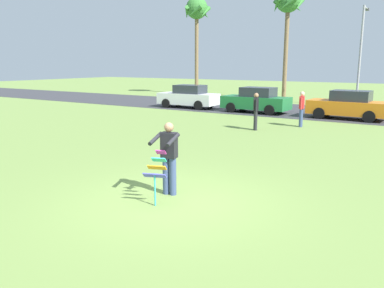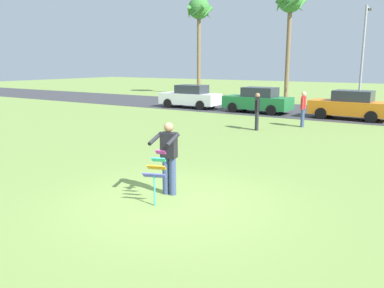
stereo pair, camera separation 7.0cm
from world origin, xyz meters
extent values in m
plane|color=olive|center=(0.00, 0.00, 0.00)|extent=(120.00, 120.00, 0.00)
cube|color=#38383D|center=(0.00, 18.50, 0.01)|extent=(120.00, 8.00, 0.01)
cylinder|color=#384772|center=(-0.27, 0.37, 0.45)|extent=(0.16, 0.16, 0.90)
cylinder|color=#384772|center=(-0.45, 0.34, 0.45)|extent=(0.16, 0.16, 0.90)
cube|color=black|center=(-0.36, 0.35, 1.20)|extent=(0.39, 0.28, 0.60)
sphere|color=#9E7051|center=(-0.36, 0.35, 1.62)|extent=(0.22, 0.22, 0.22)
cylinder|color=black|center=(-0.10, 0.15, 1.38)|extent=(0.19, 0.59, 0.24)
cylinder|color=black|center=(-0.53, 0.07, 1.38)|extent=(0.19, 0.59, 0.24)
cube|color=#D83399|center=(-0.35, 0.02, 1.10)|extent=(0.26, 0.21, 0.12)
cube|color=#33BFBF|center=(-0.29, -0.13, 0.96)|extent=(0.35, 0.24, 0.12)
cube|color=orange|center=(-0.24, -0.29, 0.82)|extent=(0.44, 0.27, 0.12)
cube|color=#4C4CCC|center=(-0.18, -0.44, 0.69)|extent=(0.53, 0.31, 0.12)
cylinder|color=#33BFBF|center=(-0.18, -0.44, 0.34)|extent=(0.04, 0.04, 0.68)
cube|color=white|center=(-10.00, 16.10, 0.64)|extent=(4.25, 1.83, 0.76)
cube|color=#282D38|center=(-9.85, 16.11, 1.30)|extent=(2.06, 1.46, 0.60)
cylinder|color=black|center=(-11.27, 15.25, 0.32)|extent=(0.65, 0.24, 0.64)
cylinder|color=black|center=(-11.32, 16.87, 0.32)|extent=(0.65, 0.24, 0.64)
cylinder|color=black|center=(-8.67, 15.33, 0.32)|extent=(0.65, 0.24, 0.64)
cylinder|color=black|center=(-8.72, 16.95, 0.32)|extent=(0.65, 0.24, 0.64)
cube|color=#1E7238|center=(-4.93, 16.10, 0.64)|extent=(4.25, 1.82, 0.76)
cube|color=#282D38|center=(-4.78, 16.10, 1.30)|extent=(2.05, 1.45, 0.60)
cylinder|color=black|center=(-6.26, 15.33, 0.32)|extent=(0.65, 0.24, 0.64)
cylinder|color=black|center=(-6.21, 16.94, 0.32)|extent=(0.65, 0.24, 0.64)
cylinder|color=black|center=(-3.65, 15.26, 0.32)|extent=(0.65, 0.24, 0.64)
cylinder|color=black|center=(-3.61, 16.87, 0.32)|extent=(0.65, 0.24, 0.64)
cube|color=orange|center=(0.57, 16.10, 0.64)|extent=(4.26, 1.84, 0.76)
cube|color=#282D38|center=(0.72, 16.10, 1.30)|extent=(2.06, 1.46, 0.60)
cylinder|color=black|center=(-0.76, 15.34, 0.32)|extent=(0.65, 0.24, 0.64)
cylinder|color=black|center=(-0.71, 16.95, 0.32)|extent=(0.65, 0.24, 0.64)
cylinder|color=black|center=(1.84, 15.25, 0.32)|extent=(0.65, 0.24, 0.64)
cylinder|color=black|center=(1.90, 16.86, 0.32)|extent=(0.65, 0.24, 0.64)
cylinder|color=brown|center=(-15.98, 26.94, 4.06)|extent=(0.36, 0.36, 8.12)
sphere|color=#387A33|center=(-15.98, 26.94, 8.32)|extent=(2.10, 2.10, 2.10)
cone|color=#387A33|center=(-15.03, 26.94, 7.87)|extent=(0.44, 1.56, 1.28)
cone|color=#387A33|center=(-15.69, 27.84, 7.87)|extent=(1.62, 0.90, 1.28)
cone|color=#387A33|center=(-16.75, 27.50, 7.87)|extent=(1.27, 1.52, 1.28)
cone|color=#387A33|center=(-16.75, 26.38, 7.87)|extent=(1.27, 1.52, 1.28)
cone|color=#387A33|center=(-15.69, 26.04, 7.87)|extent=(1.62, 0.90, 1.28)
cylinder|color=brown|center=(-6.62, 26.17, 4.02)|extent=(0.36, 0.36, 8.03)
sphere|color=#387A33|center=(-6.62, 26.17, 8.23)|extent=(2.10, 2.10, 2.10)
cone|color=#387A33|center=(-5.67, 26.17, 7.78)|extent=(0.44, 1.56, 1.28)
cone|color=#387A33|center=(-6.32, 27.07, 7.78)|extent=(1.62, 0.90, 1.28)
cone|color=#387A33|center=(-7.38, 26.73, 7.78)|extent=(1.27, 1.52, 1.28)
cone|color=#387A33|center=(-7.38, 25.61, 7.78)|extent=(1.27, 1.52, 1.28)
cone|color=#387A33|center=(-6.32, 25.27, 7.78)|extent=(1.62, 0.90, 1.28)
cylinder|color=#9E9EA3|center=(-0.21, 23.36, 3.50)|extent=(0.16, 0.16, 7.00)
cylinder|color=#9E9EA3|center=(-0.21, 24.06, 6.90)|extent=(0.10, 1.40, 0.10)
cube|color=#4C4C51|center=(-0.21, 24.71, 6.86)|extent=(0.24, 0.44, 0.16)
cylinder|color=#26262B|center=(-2.34, 10.06, 0.45)|extent=(0.16, 0.16, 0.90)
cylinder|color=#26262B|center=(-2.26, 9.90, 0.45)|extent=(0.16, 0.16, 0.90)
cube|color=black|center=(-2.30, 9.98, 1.20)|extent=(0.36, 0.42, 0.60)
sphere|color=#9E7051|center=(-2.30, 9.98, 1.62)|extent=(0.22, 0.22, 0.22)
cylinder|color=black|center=(-2.41, 10.19, 1.17)|extent=(0.09, 0.09, 0.58)
cylinder|color=black|center=(-2.20, 9.76, 1.17)|extent=(0.09, 0.09, 0.58)
cylinder|color=#384772|center=(-0.78, 11.98, 0.45)|extent=(0.16, 0.16, 0.90)
cylinder|color=#384772|center=(-0.81, 12.16, 0.45)|extent=(0.16, 0.16, 0.90)
cube|color=red|center=(-0.80, 12.07, 1.20)|extent=(0.28, 0.39, 0.60)
sphere|color=beige|center=(-0.80, 12.07, 1.62)|extent=(0.22, 0.22, 0.22)
cylinder|color=red|center=(-0.75, 11.83, 1.17)|extent=(0.09, 0.09, 0.58)
cylinder|color=red|center=(-0.84, 12.30, 1.17)|extent=(0.09, 0.09, 0.58)
camera|label=1|loc=(4.85, -6.88, 3.07)|focal=36.58mm
camera|label=2|loc=(4.91, -6.85, 3.07)|focal=36.58mm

